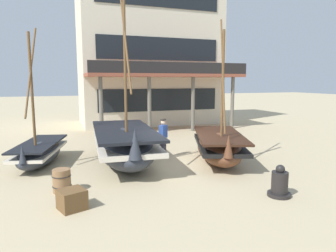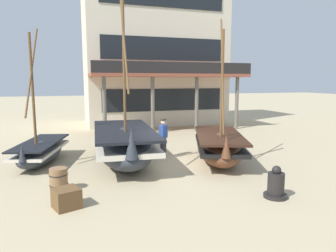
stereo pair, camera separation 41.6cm
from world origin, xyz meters
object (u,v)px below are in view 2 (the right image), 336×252
Objects in this scene: wooden_barrel at (59,180)px; harbor_building_main at (154,53)px; fishing_boat_far_right at (41,151)px; fisherman_by_hull at (163,139)px; fishing_boat_near_left at (219,146)px; fishing_boat_centre_large at (124,144)px; capstan_winch at (276,185)px; cargo_crate at (66,198)px.

wooden_barrel is 16.46m from harbor_building_main.
fisherman_by_hull is at bearing -7.57° from fishing_boat_far_right.
fishing_boat_near_left is 3.84m from fishing_boat_centre_large.
capstan_winch is 1.48× the size of cargo_crate.
harbor_building_main reaches higher than fishing_boat_far_right.
fishing_boat_centre_large is at bearing -17.11° from fishing_boat_far_right.
fishing_boat_centre_large is 4.56× the size of fisherman_by_hull.
fishing_boat_near_left is at bearing -16.07° from fishing_boat_far_right.
fishing_boat_centre_large reaches higher than wooden_barrel.
fishing_boat_near_left is 2.37m from fisherman_by_hull.
fishing_boat_far_right reaches higher than capstan_winch.
harbor_building_main reaches higher than fishing_boat_near_left.
fishing_boat_near_left is 6.12× the size of capstan_winch.
capstan_winch is 17.32m from harbor_building_main.
wooden_barrel is 0.06× the size of harbor_building_main.
fishing_boat_far_right is (-3.17, 0.98, -0.27)m from fishing_boat_centre_large.
wooden_barrel is at bearing -166.02° from fishing_boat_near_left.
fishing_boat_near_left is 0.74× the size of fishing_boat_centre_large.
fishing_boat_centre_large is 3.33m from fishing_boat_far_right.
capstan_winch is at bearing -55.59° from fishing_boat_centre_large.
capstan_winch is at bearing -93.93° from fishing_boat_near_left.
harbor_building_main reaches higher than fishing_boat_centre_large.
fishing_boat_far_right is (-6.87, 1.98, -0.13)m from fishing_boat_near_left.
fishing_boat_far_right reaches higher than fisherman_by_hull.
fishing_boat_far_right reaches higher than wooden_barrel.
fishing_boat_near_left is 13.44m from harbor_building_main.
fishing_boat_far_right is 8.90m from capstan_winch.
fishing_boat_near_left is 6.32m from wooden_barrel.
fishing_boat_far_right is 13.92m from harbor_building_main.
fishing_boat_far_right is at bearing 102.01° from wooden_barrel.
capstan_winch is 5.74m from cargo_crate.
capstan_winch is 1.32× the size of wooden_barrel.
fishing_boat_centre_large is 1.77m from fisherman_by_hull.
fishing_boat_near_left is at bearing -34.13° from fisherman_by_hull.
fisherman_by_hull is 1.82× the size of capstan_winch.
fishing_boat_far_right is at bearing 137.82° from capstan_winch.
fishing_boat_far_right is at bearing 172.43° from fisherman_by_hull.
fishing_boat_near_left is at bearing 86.07° from capstan_winch.
fishing_boat_far_right is 3.14× the size of fisherman_by_hull.
harbor_building_main is (0.76, 12.53, 4.79)m from fishing_boat_near_left.
fishing_boat_centre_large is 0.71× the size of harbor_building_main.
fisherman_by_hull is at bearing 10.49° from fishing_boat_centre_large.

